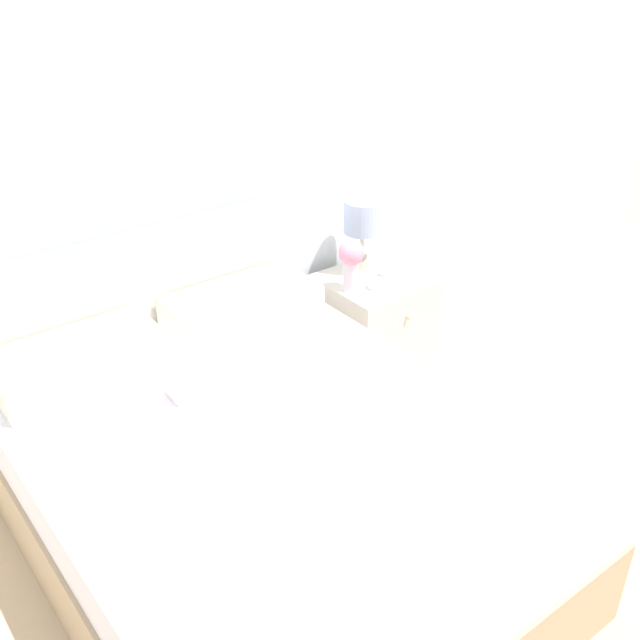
% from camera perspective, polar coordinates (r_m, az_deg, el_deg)
% --- Properties ---
extents(ground_plane, '(12.00, 12.00, 0.00)m').
position_cam_1_polar(ground_plane, '(3.75, -12.46, -7.80)').
color(ground_plane, '#CCB28E').
extents(wall_back, '(8.00, 0.06, 2.60)m').
position_cam_1_polar(wall_back, '(3.22, -15.52, 11.66)').
color(wall_back, white).
rests_on(wall_back, ground_plane).
extents(bed, '(1.60, 2.02, 1.01)m').
position_cam_1_polar(bed, '(2.90, -4.65, -12.09)').
color(bed, tan).
rests_on(bed, ground_plane).
extents(nightstand, '(0.51, 0.50, 0.55)m').
position_cam_1_polar(nightstand, '(3.95, 4.13, -0.33)').
color(nightstand, silver).
rests_on(nightstand, ground_plane).
extents(table_lamp, '(0.19, 0.19, 0.38)m').
position_cam_1_polar(table_lamp, '(3.79, 3.28, 7.49)').
color(table_lamp, beige).
rests_on(table_lamp, nightstand).
extents(flower_vase, '(0.13, 0.13, 0.26)m').
position_cam_1_polar(flower_vase, '(3.63, 2.41, 4.59)').
color(flower_vase, silver).
rests_on(flower_vase, nightstand).
extents(teacup, '(0.13, 0.13, 0.05)m').
position_cam_1_polar(teacup, '(3.69, 4.36, 2.64)').
color(teacup, white).
rests_on(teacup, nightstand).
extents(alarm_clock, '(0.08, 0.05, 0.06)m').
position_cam_1_polar(alarm_clock, '(3.85, 5.25, 3.82)').
color(alarm_clock, white).
rests_on(alarm_clock, nightstand).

